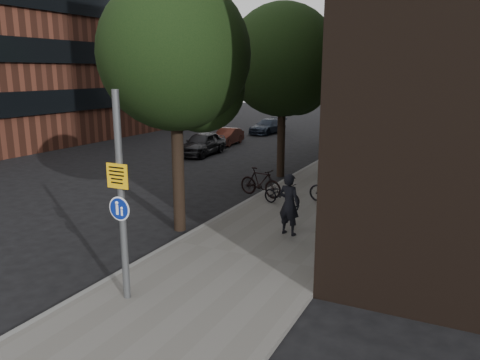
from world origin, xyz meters
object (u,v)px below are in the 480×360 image
Objects in this scene: pedestrian at (289,204)px; parked_bike_facade_near at (334,190)px; signpost at (121,197)px; parked_car_near at (202,144)px.

pedestrian is 0.98× the size of parked_bike_facade_near.
pedestrian is 3.89m from parked_bike_facade_near.
parked_bike_facade_near is at bearing -82.84° from pedestrian.
parked_bike_facade_near is at bearing 77.25° from signpost.
parked_car_near is at bearing -37.44° from pedestrian.
signpost is 2.37× the size of pedestrian.
pedestrian is 14.61m from parked_car_near.
pedestrian is at bearing -51.62° from parked_car_near.
pedestrian is at bearing 71.80° from signpost.
signpost reaches higher than pedestrian.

